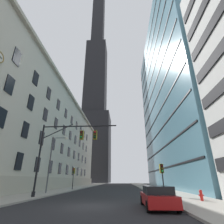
% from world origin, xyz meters
% --- Properties ---
extents(ground_plane, '(102.00, 160.00, 0.10)m').
position_xyz_m(ground_plane, '(0.00, 0.00, -0.05)').
color(ground_plane, black).
extents(sidewalk_right, '(5.00, 160.00, 0.15)m').
position_xyz_m(sidewalk_right, '(8.50, 0.00, 0.07)').
color(sidewalk_right, gray).
rests_on(sidewalk_right, ground).
extents(station_building, '(15.65, 65.57, 23.09)m').
position_xyz_m(station_building, '(-18.49, 26.78, 11.53)').
color(station_building, beige).
rests_on(station_building, ground).
extents(dark_skyscraper, '(22.19, 22.19, 209.89)m').
position_xyz_m(dark_skyscraper, '(-17.07, 97.04, 62.49)').
color(dark_skyscraper, black).
rests_on(dark_skyscraper, ground).
extents(glass_office_midrise, '(17.84, 42.84, 44.19)m').
position_xyz_m(glass_office_midrise, '(19.87, 25.68, 22.10)').
color(glass_office_midrise, teal).
rests_on(glass_office_midrise, ground).
extents(traffic_signal_mast, '(8.87, 0.63, 7.80)m').
position_xyz_m(traffic_signal_mast, '(-3.54, 5.07, 5.71)').
color(traffic_signal_mast, black).
rests_on(traffic_signal_mast, sidewalk_left).
extents(traffic_light_near_right, '(0.40, 0.63, 3.35)m').
position_xyz_m(traffic_light_near_right, '(6.92, 6.96, 2.80)').
color(traffic_light_near_right, black).
rests_on(traffic_light_near_right, sidewalk_right).
extents(traffic_light_far_left, '(0.40, 0.63, 3.73)m').
position_xyz_m(traffic_light_far_left, '(-6.91, 19.57, 3.13)').
color(traffic_light_far_left, black).
rests_on(traffic_light_far_left, sidewalk_left).
extents(street_lamppost, '(2.38, 0.32, 7.51)m').
position_xyz_m(street_lamppost, '(-7.40, 10.10, 4.63)').
color(street_lamppost, '#47474C').
rests_on(street_lamppost, sidewalk_left).
extents(fire_hydrant, '(0.42, 0.26, 0.85)m').
position_xyz_m(fire_hydrant, '(9.02, 2.49, 0.61)').
color(fire_hydrant, red).
rests_on(fire_hydrant, sidewalk_right).
extents(parked_car, '(1.99, 4.63, 1.39)m').
position_xyz_m(parked_car, '(4.79, -0.72, 0.70)').
color(parked_car, maroon).
rests_on(parked_car, ground).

